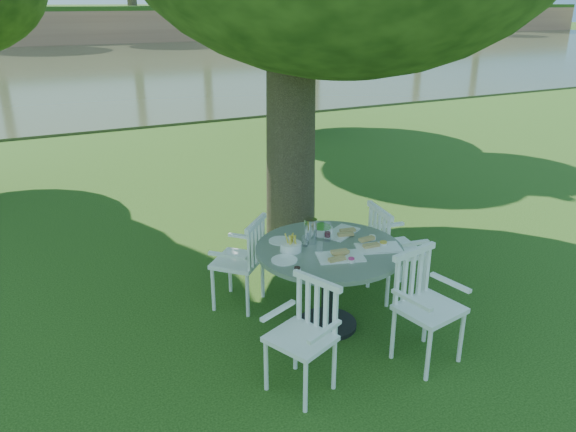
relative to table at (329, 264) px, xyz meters
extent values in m
plane|color=#17380B|center=(-0.03, 0.60, -0.65)|extent=(140.00, 140.00, 0.00)
cylinder|color=black|center=(0.00, 0.00, -0.63)|extent=(0.56, 0.56, 0.04)
cylinder|color=black|center=(0.00, 0.00, -0.24)|extent=(0.12, 0.12, 0.74)
cylinder|color=slate|center=(0.00, 0.00, 0.15)|extent=(1.34, 1.34, 0.04)
cylinder|color=white|center=(1.11, 0.00, -0.41)|extent=(0.04, 0.04, 0.49)
cylinder|color=white|center=(1.17, 0.43, -0.41)|extent=(0.04, 0.04, 0.49)
cylinder|color=white|center=(0.72, 0.05, -0.41)|extent=(0.04, 0.04, 0.49)
cylinder|color=white|center=(0.78, 0.48, -0.41)|extent=(0.04, 0.04, 0.49)
cube|color=white|center=(0.94, 0.24, -0.14)|extent=(0.52, 0.55, 0.04)
cube|color=white|center=(0.73, 0.27, 0.08)|extent=(0.11, 0.50, 0.50)
cylinder|color=white|center=(-0.59, 1.04, -0.42)|extent=(0.04, 0.04, 0.46)
cylinder|color=white|center=(-0.88, 0.75, -0.42)|extent=(0.04, 0.04, 0.46)
cylinder|color=white|center=(-0.33, 0.78, -0.42)|extent=(0.04, 0.04, 0.46)
cylinder|color=white|center=(-0.62, 0.49, -0.42)|extent=(0.04, 0.04, 0.46)
cube|color=white|center=(-0.60, 0.76, -0.17)|extent=(0.64, 0.64, 0.04)
cube|color=white|center=(-0.46, 0.62, 0.05)|extent=(0.36, 0.37, 0.47)
cylinder|color=white|center=(-0.90, -0.61, -0.43)|extent=(0.04, 0.04, 0.45)
cylinder|color=white|center=(-0.74, -0.97, -0.43)|extent=(0.04, 0.04, 0.45)
cylinder|color=white|center=(-0.57, -0.46, -0.43)|extent=(0.04, 0.04, 0.45)
cylinder|color=white|center=(-0.41, -0.83, -0.43)|extent=(0.04, 0.04, 0.45)
cube|color=white|center=(-0.66, -0.72, -0.18)|extent=(0.57, 0.59, 0.04)
cube|color=white|center=(-0.48, -0.64, 0.03)|extent=(0.22, 0.44, 0.46)
cylinder|color=white|center=(0.32, -1.07, -0.41)|extent=(0.04, 0.04, 0.48)
cylinder|color=white|center=(0.74, -0.99, -0.41)|extent=(0.04, 0.04, 0.48)
cylinder|color=white|center=(0.25, -0.69, -0.41)|extent=(0.04, 0.04, 0.48)
cylinder|color=white|center=(0.66, -0.61, -0.41)|extent=(0.04, 0.04, 0.48)
cube|color=white|center=(0.49, -0.84, -0.15)|extent=(0.57, 0.53, 0.04)
cube|color=white|center=(0.45, -0.63, 0.07)|extent=(0.49, 0.14, 0.49)
cube|color=white|center=(-0.02, -0.22, 0.17)|extent=(0.46, 0.35, 0.02)
cube|color=white|center=(0.39, -0.21, 0.17)|extent=(0.45, 0.35, 0.02)
cube|color=white|center=(0.27, 0.24, 0.17)|extent=(0.44, 0.37, 0.02)
cylinder|color=white|center=(-0.48, -0.06, 0.17)|extent=(0.23, 0.23, 0.01)
cylinder|color=white|center=(-0.34, 0.33, 0.17)|extent=(0.21, 0.21, 0.01)
cylinder|color=white|center=(-0.34, 0.10, 0.20)|extent=(0.20, 0.20, 0.08)
cylinder|color=white|center=(0.10, 0.31, 0.20)|extent=(0.20, 0.20, 0.07)
cylinder|color=silver|center=(-0.10, 0.17, 0.28)|extent=(0.12, 0.12, 0.23)
cylinder|color=white|center=(0.06, 0.14, 0.26)|extent=(0.07, 0.07, 0.19)
cylinder|color=white|center=(-0.18, 0.13, 0.22)|extent=(0.06, 0.06, 0.10)
cylinder|color=white|center=(-0.13, -0.06, 0.22)|extent=(0.06, 0.06, 0.11)
cylinder|color=white|center=(0.02, -0.34, 0.18)|extent=(0.06, 0.06, 0.03)
cylinder|color=white|center=(0.46, -0.18, 0.18)|extent=(0.08, 0.08, 0.03)
cylinder|color=white|center=(0.45, -0.01, 0.18)|extent=(0.07, 0.07, 0.03)
cylinder|color=white|center=(-0.47, -0.29, 0.18)|extent=(0.06, 0.06, 0.03)
ellipsoid|color=#1B3310|center=(3.60, 7.83, 2.24)|extent=(3.09, 3.09, 2.16)
cube|color=#333B23|center=(-0.03, 23.60, -0.65)|extent=(100.00, 28.00, 0.12)
cube|color=#AB6A4F|center=(-0.03, 39.10, 0.45)|extent=(100.00, 3.00, 2.20)
cube|color=#17380B|center=(-0.03, 46.60, 1.70)|extent=(100.00, 18.00, 0.30)
camera|label=1|loc=(-2.36, -4.00, 2.26)|focal=35.00mm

